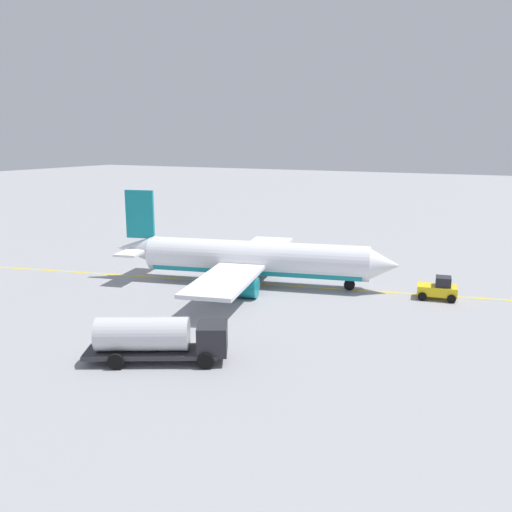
{
  "coord_description": "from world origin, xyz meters",
  "views": [
    {
      "loc": [
        25.16,
        -49.07,
        14.92
      ],
      "look_at": [
        0.0,
        0.0,
        3.0
      ],
      "focal_mm": 38.11,
      "sensor_mm": 36.0,
      "label": 1
    }
  ],
  "objects_px": {
    "fuel_tanker": "(158,338)",
    "refueling_worker": "(173,330)",
    "pushback_tug": "(438,289)",
    "airplane": "(251,260)",
    "safety_cone_nose": "(366,277)"
  },
  "relations": [
    {
      "from": "airplane",
      "to": "fuel_tanker",
      "type": "height_order",
      "value": "airplane"
    },
    {
      "from": "refueling_worker",
      "to": "safety_cone_nose",
      "type": "distance_m",
      "value": 25.56
    },
    {
      "from": "refueling_worker",
      "to": "safety_cone_nose",
      "type": "bearing_deg",
      "value": 71.98
    },
    {
      "from": "airplane",
      "to": "fuel_tanker",
      "type": "bearing_deg",
      "value": -79.6
    },
    {
      "from": "fuel_tanker",
      "to": "pushback_tug",
      "type": "relative_size",
      "value": 2.5
    },
    {
      "from": "airplane",
      "to": "pushback_tug",
      "type": "distance_m",
      "value": 18.75
    },
    {
      "from": "pushback_tug",
      "to": "airplane",
      "type": "bearing_deg",
      "value": -170.31
    },
    {
      "from": "safety_cone_nose",
      "to": "fuel_tanker",
      "type": "bearing_deg",
      "value": -102.92
    },
    {
      "from": "fuel_tanker",
      "to": "refueling_worker",
      "type": "relative_size",
      "value": 5.65
    },
    {
      "from": "airplane",
      "to": "fuel_tanker",
      "type": "xyz_separation_m",
      "value": [
        3.86,
        -21.02,
        -0.88
      ]
    },
    {
      "from": "safety_cone_nose",
      "to": "airplane",
      "type": "bearing_deg",
      "value": -145.67
    },
    {
      "from": "airplane",
      "to": "safety_cone_nose",
      "type": "xyz_separation_m",
      "value": [
        10.3,
        7.03,
        -2.31
      ]
    },
    {
      "from": "fuel_tanker",
      "to": "pushback_tug",
      "type": "xyz_separation_m",
      "value": [
        14.55,
        24.17,
        -0.71
      ]
    },
    {
      "from": "airplane",
      "to": "safety_cone_nose",
      "type": "distance_m",
      "value": 12.68
    },
    {
      "from": "airplane",
      "to": "safety_cone_nose",
      "type": "height_order",
      "value": "airplane"
    }
  ]
}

